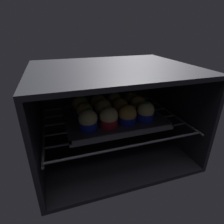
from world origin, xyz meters
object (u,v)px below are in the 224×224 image
at_px(muffin_row0_col2, 127,115).
at_px(muffin_row2_col0, 81,105).
at_px(baking_tray, 112,117).
at_px(muffin_row1_col2, 120,108).
at_px(muffin_row0_col0, 88,120).
at_px(muffin_row1_col3, 138,105).
at_px(muffin_row1_col0, 85,112).
at_px(muffin_row0_col1, 109,118).
at_px(muffin_row1_col1, 103,109).
at_px(muffin_row2_col3, 131,100).
at_px(muffin_row2_col1, 99,104).
at_px(muffin_row0_col3, 146,112).
at_px(muffin_row2_col2, 114,101).

bearing_deg(muffin_row0_col2, muffin_row2_col0, 135.90).
xyz_separation_m(baking_tray, muffin_row1_col2, (0.04, 0.00, 0.04)).
distance_m(muffin_row1_col2, muffin_row2_col0, 0.17).
bearing_deg(muffin_row0_col0, muffin_row1_col3, 18.64).
bearing_deg(muffin_row2_col0, muffin_row1_col0, -86.06).
relative_size(muffin_row0_col1, muffin_row1_col1, 0.99).
relative_size(baking_tray, muffin_row0_col2, 5.10).
relative_size(muffin_row1_col2, muffin_row2_col3, 1.03).
xyz_separation_m(baking_tray, muffin_row0_col2, (0.04, -0.07, 0.04)).
height_order(muffin_row0_col2, muffin_row2_col1, muffin_row0_col2).
xyz_separation_m(muffin_row1_col1, muffin_row2_col1, (-0.00, 0.07, -0.00)).
height_order(muffin_row0_col0, muffin_row2_col3, muffin_row0_col0).
bearing_deg(muffin_row0_col1, muffin_row1_col2, 47.05).
height_order(muffin_row0_col0, muffin_row0_col3, muffin_row0_col3).
bearing_deg(muffin_row0_col0, muffin_row1_col0, 88.07).
bearing_deg(muffin_row1_col2, muffin_row1_col0, 179.23).
xyz_separation_m(muffin_row0_col0, muffin_row2_col1, (0.08, 0.15, -0.00)).
bearing_deg(muffin_row1_col0, muffin_row0_col2, -27.76).
relative_size(muffin_row0_col0, muffin_row2_col0, 0.98).
xyz_separation_m(muffin_row0_col1, muffin_row0_col2, (0.07, 0.00, -0.00)).
distance_m(muffin_row0_col3, muffin_row2_col2, 0.17).
height_order(baking_tray, muffin_row2_col1, muffin_row2_col1).
relative_size(muffin_row1_col1, muffin_row1_col2, 1.07).
bearing_deg(muffin_row0_col2, muffin_row1_col1, 134.67).
xyz_separation_m(muffin_row1_col1, muffin_row2_col0, (-0.08, 0.07, 0.00)).
xyz_separation_m(muffin_row0_col0, muffin_row1_col2, (0.15, 0.08, -0.00)).
xyz_separation_m(muffin_row0_col1, muffin_row1_col0, (-0.07, 0.08, -0.00)).
relative_size(muffin_row1_col1, muffin_row1_col3, 1.05).
height_order(muffin_row0_col1, muffin_row1_col0, muffin_row0_col1).
bearing_deg(muffin_row2_col0, muffin_row0_col3, -32.70).
bearing_deg(muffin_row2_col3, muffin_row0_col1, -135.09).
relative_size(muffin_row0_col3, muffin_row2_col0, 1.00).
bearing_deg(muffin_row1_col2, muffin_row0_col0, -153.05).
height_order(baking_tray, muffin_row1_col0, muffin_row1_col0).
distance_m(baking_tray, muffin_row1_col2, 0.05).
bearing_deg(muffin_row1_col2, muffin_row2_col0, 154.58).
bearing_deg(muffin_row1_col0, muffin_row2_col0, 93.94).
relative_size(muffin_row0_col1, muffin_row2_col1, 1.05).
bearing_deg(muffin_row0_col3, muffin_row0_col1, -178.49).
bearing_deg(muffin_row2_col0, muffin_row1_col1, -42.89).
bearing_deg(muffin_row0_col1, muffin_row0_col0, 177.87).
bearing_deg(muffin_row0_col2, muffin_row1_col2, 90.70).
relative_size(muffin_row0_col2, muffin_row1_col3, 1.01).
bearing_deg(muffin_row1_col1, muffin_row1_col0, 177.48).
bearing_deg(baking_tray, muffin_row2_col1, 117.72).
relative_size(muffin_row0_col1, muffin_row1_col0, 1.03).
height_order(muffin_row1_col1, muffin_row2_col0, muffin_row2_col0).
distance_m(muffin_row1_col0, muffin_row1_col1, 0.07).
relative_size(muffin_row0_col2, muffin_row1_col0, 1.01).
bearing_deg(muffin_row1_col0, muffin_row0_col0, -91.93).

